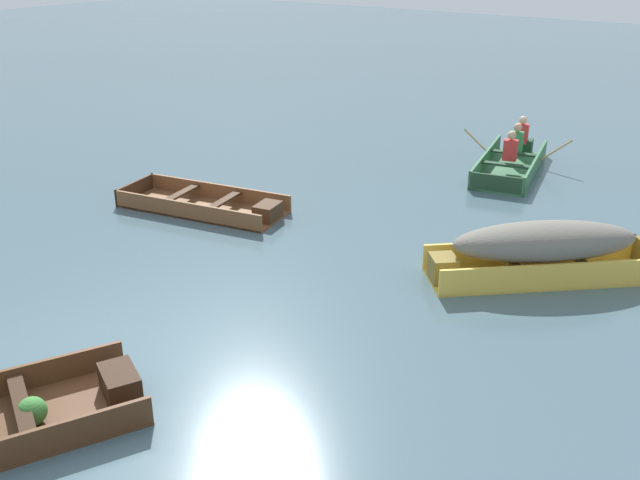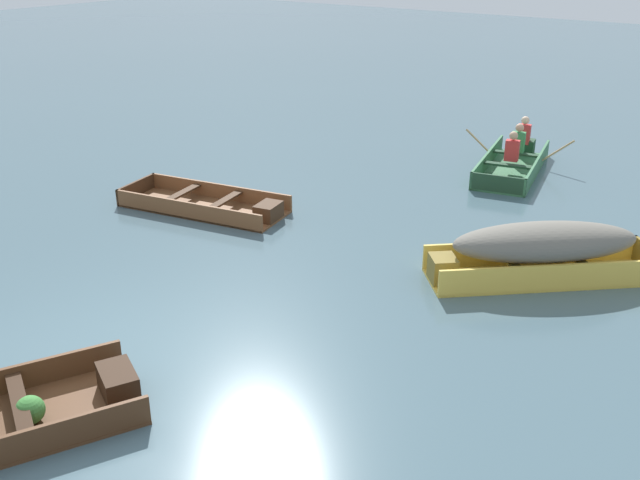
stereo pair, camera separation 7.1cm
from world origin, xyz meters
TOP-DOWN VIEW (x-y plane):
  - ground_plane at (0.00, 0.00)m, footprint 80.00×80.00m
  - skiff_yellow_near_moored at (3.37, 5.33)m, footprint 3.12×2.95m
  - skiff_wooden_brown_mid_moored at (-2.57, 4.52)m, footprint 3.27×1.70m
  - rowboat_green_with_crew at (1.02, 10.22)m, footprint 2.31×3.27m

SIDE VIEW (x-z plane):
  - ground_plane at x=0.00m, z-range 0.00..0.00m
  - skiff_wooden_brown_mid_moored at x=-2.57m, z-range -0.06..0.27m
  - rowboat_green_with_crew at x=1.02m, z-range -0.25..0.68m
  - skiff_yellow_near_moored at x=3.37m, z-range 0.06..0.93m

